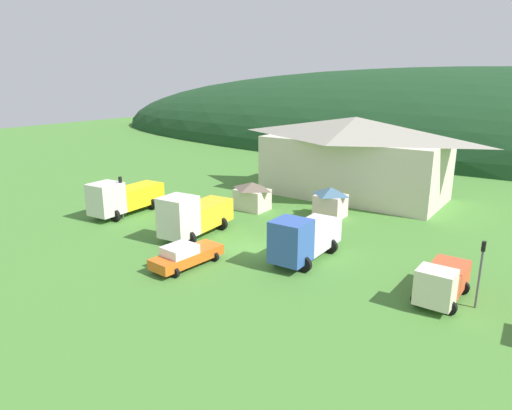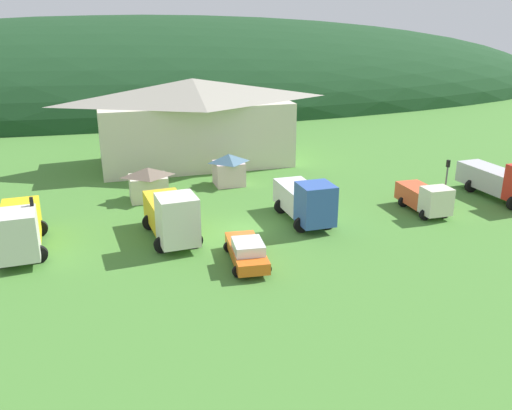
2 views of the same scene
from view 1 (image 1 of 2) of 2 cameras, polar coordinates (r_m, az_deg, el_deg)
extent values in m
plane|color=#477F33|center=(34.95, -0.70, -5.41)|extent=(200.00, 200.00, 0.00)
ellipsoid|color=#193D1E|center=(96.28, 23.43, 6.90)|extent=(171.01, 60.00, 28.78)
cube|color=beige|center=(50.53, 12.02, 4.60)|extent=(18.53, 9.20, 6.31)
pyramid|color=gray|center=(49.91, 12.30, 9.40)|extent=(20.01, 9.93, 2.21)
cube|color=beige|center=(44.69, -0.48, 0.69)|extent=(3.00, 2.40, 2.03)
pyramid|color=#6B5B4C|center=(44.36, -0.48, 2.40)|extent=(3.24, 2.59, 0.71)
cube|color=beige|center=(42.92, 9.22, -0.10)|extent=(2.54, 2.35, 2.09)
pyramid|color=#42667F|center=(42.57, 9.30, 1.73)|extent=(2.74, 2.54, 0.73)
cube|color=silver|center=(43.36, -18.16, 0.74)|extent=(2.54, 2.76, 2.86)
cube|color=black|center=(43.13, -18.36, 1.51)|extent=(1.40, 2.17, 0.91)
cube|color=yellow|center=(45.93, -14.52, 1.18)|extent=(2.67, 5.11, 1.84)
cylinder|color=black|center=(42.96, -17.09, -1.28)|extent=(1.10, 0.30, 1.10)
cylinder|color=black|center=(44.52, -18.88, -0.85)|extent=(1.10, 0.30, 1.10)
cylinder|color=black|center=(45.94, -12.87, 0.11)|extent=(1.10, 0.30, 1.10)
cylinder|color=black|center=(47.39, -14.68, 0.46)|extent=(1.10, 0.30, 1.10)
cube|color=silver|center=(35.94, -9.63, -1.45)|extent=(2.59, 2.67, 3.14)
cube|color=black|center=(35.66, -9.81, -0.44)|extent=(1.44, 2.09, 1.01)
cube|color=gold|center=(38.78, -6.19, -1.03)|extent=(2.74, 4.78, 1.87)
cylinder|color=black|center=(35.79, -8.22, -4.12)|extent=(1.10, 0.30, 1.10)
cylinder|color=black|center=(37.09, -10.76, -3.52)|extent=(1.10, 0.30, 1.10)
cylinder|color=black|center=(38.99, -4.30, -2.32)|extent=(1.10, 0.30, 1.10)
cylinder|color=black|center=(40.19, -6.77, -1.84)|extent=(1.10, 0.30, 1.10)
cube|color=#3356AD|center=(30.79, 4.36, -4.49)|extent=(2.38, 2.39, 2.86)
cube|color=black|center=(30.48, 4.27, -3.44)|extent=(1.28, 1.90, 0.92)
cube|color=silver|center=(33.80, 7.24, -3.66)|extent=(2.40, 4.49, 1.80)
cylinder|color=black|center=(30.86, 5.96, -7.34)|extent=(1.10, 0.30, 1.10)
cylinder|color=black|center=(31.79, 2.70, -6.56)|extent=(1.10, 0.30, 1.10)
cylinder|color=black|center=(34.26, 9.22, -5.08)|extent=(1.10, 0.30, 1.10)
cylinder|color=black|center=(35.10, 6.20, -4.45)|extent=(1.10, 0.30, 1.10)
cube|color=beige|center=(27.47, 21.41, -9.47)|extent=(2.02, 1.68, 2.01)
cube|color=black|center=(27.22, 21.46, -8.69)|extent=(1.10, 1.34, 0.64)
cube|color=#DB512D|center=(29.89, 22.63, -8.22)|extent=(2.05, 3.48, 1.37)
cylinder|color=black|center=(27.74, 22.92, -11.69)|extent=(0.80, 0.30, 0.80)
cylinder|color=black|center=(28.07, 19.51, -10.99)|extent=(0.80, 0.30, 0.80)
cylinder|color=black|center=(30.48, 24.29, -9.34)|extent=(0.80, 0.30, 0.80)
cylinder|color=black|center=(30.79, 21.20, -8.75)|extent=(0.80, 0.30, 0.80)
cube|color=orange|center=(31.93, -8.56, -6.35)|extent=(2.38, 5.44, 0.70)
cube|color=silver|center=(31.31, -9.48, -5.55)|extent=(1.93, 2.27, 0.62)
cylinder|color=black|center=(30.43, -10.06, -8.29)|extent=(0.68, 0.24, 0.68)
cylinder|color=black|center=(31.63, -11.99, -7.44)|extent=(0.68, 0.24, 0.68)
cylinder|color=black|center=(32.62, -5.18, -6.41)|extent=(0.68, 0.24, 0.68)
cylinder|color=black|center=(33.74, -7.17, -5.71)|extent=(0.68, 0.24, 0.68)
cylinder|color=#4C4C51|center=(43.26, -16.34, 0.48)|extent=(0.12, 0.12, 3.40)
cube|color=black|center=(42.80, -16.54, 3.03)|extent=(0.20, 0.24, 0.55)
sphere|color=red|center=(42.88, -16.41, 3.06)|extent=(0.14, 0.14, 0.14)
cylinder|color=#4C4C51|center=(28.56, 25.98, -8.36)|extent=(0.12, 0.12, 3.42)
cube|color=black|center=(27.87, 26.46, -4.62)|extent=(0.20, 0.24, 0.55)
sphere|color=red|center=(27.99, 26.50, -4.54)|extent=(0.14, 0.14, 0.14)
cone|color=orange|center=(35.70, 8.11, -5.10)|extent=(0.36, 0.36, 0.45)
camera|label=2|loc=(29.98, -72.27, 8.59)|focal=38.22mm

